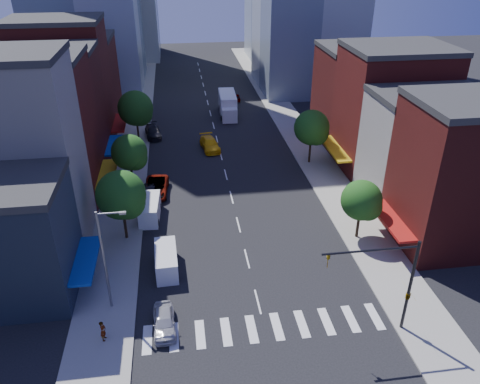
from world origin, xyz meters
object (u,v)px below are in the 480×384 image
at_px(cargo_van_far, 150,210).
at_px(pedestrian_far, 138,216).
at_px(parked_car_second, 149,192).
at_px(traffic_car_far, 236,97).
at_px(cargo_van_near, 166,261).
at_px(pedestrian_near, 103,331).
at_px(parked_car_third, 156,187).
at_px(parked_car_rear, 153,132).
at_px(traffic_car_oncoming, 227,111).
at_px(box_truck, 228,105).
at_px(parked_car_front, 164,322).
at_px(taxi, 210,144).

bearing_deg(cargo_van_far, pedestrian_far, -139.70).
height_order(parked_car_second, cargo_van_far, cargo_van_far).
bearing_deg(pedestrian_far, traffic_car_far, 169.82).
bearing_deg(cargo_van_near, pedestrian_near, -122.69).
distance_m(parked_car_third, traffic_car_far, 37.09).
xyz_separation_m(parked_car_rear, cargo_van_far, (0.25, -23.93, 0.28)).
height_order(traffic_car_oncoming, traffic_car_far, traffic_car_oncoming).
height_order(box_truck, pedestrian_near, box_truck).
bearing_deg(traffic_car_far, box_truck, 75.81).
relative_size(parked_car_third, box_truck, 0.65).
xyz_separation_m(parked_car_front, cargo_van_near, (0.20, 7.28, 0.30)).
height_order(taxi, traffic_car_far, taxi).
distance_m(cargo_van_far, traffic_car_far, 42.46).
height_order(cargo_van_near, box_truck, box_truck).
distance_m(parked_car_third, cargo_van_near, 14.94).
bearing_deg(parked_car_third, parked_car_front, -83.12).
height_order(parked_car_second, traffic_car_far, parked_car_second).
bearing_deg(pedestrian_far, pedestrian_near, 5.14).
distance_m(parked_car_second, pedestrian_far, 5.84).
distance_m(parked_car_front, traffic_car_far, 57.97).
relative_size(parked_car_rear, cargo_van_near, 1.09).
xyz_separation_m(cargo_van_near, traffic_car_far, (12.79, 49.22, -0.38)).
relative_size(traffic_car_oncoming, box_truck, 0.46).
height_order(cargo_van_near, pedestrian_far, cargo_van_near).
xyz_separation_m(taxi, box_truck, (4.26, 14.34, 0.89)).
distance_m(parked_car_front, parked_car_rear, 40.58).
xyz_separation_m(cargo_van_near, cargo_van_far, (-1.75, 9.33, 0.04)).
xyz_separation_m(parked_car_second, parked_car_third, (0.78, 0.75, 0.17)).
bearing_deg(parked_car_rear, parked_car_third, -94.81).
distance_m(pedestrian_near, pedestrian_far, 16.40).
height_order(box_truck, pedestrian_far, box_truck).
distance_m(parked_car_front, box_truck, 49.95).
relative_size(cargo_van_far, pedestrian_near, 2.94).
xyz_separation_m(traffic_car_far, pedestrian_far, (-15.79, -40.83, 0.28)).
bearing_deg(traffic_car_far, parked_car_rear, 50.13).
xyz_separation_m(parked_car_third, pedestrian_far, (-1.78, -6.50, 0.11)).
distance_m(parked_car_third, traffic_car_oncoming, 28.99).
bearing_deg(pedestrian_near, traffic_car_far, -9.02).
height_order(traffic_car_oncoming, pedestrian_far, pedestrian_far).
bearing_deg(parked_car_third, cargo_van_near, -81.07).
bearing_deg(cargo_van_near, parked_car_third, 92.50).
distance_m(traffic_car_oncoming, pedestrian_near, 51.64).
bearing_deg(parked_car_third, pedestrian_near, -94.35).
xyz_separation_m(taxi, traffic_car_oncoming, (4.03, 14.34, -0.11)).
xyz_separation_m(parked_car_rear, taxi, (8.16, -6.07, 0.03)).
bearing_deg(traffic_car_oncoming, parked_car_third, 74.19).
height_order(cargo_van_far, pedestrian_near, cargo_van_far).
relative_size(parked_car_second, pedestrian_far, 2.52).
bearing_deg(parked_car_rear, cargo_van_far, -96.65).
distance_m(cargo_van_near, traffic_car_oncoming, 42.76).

